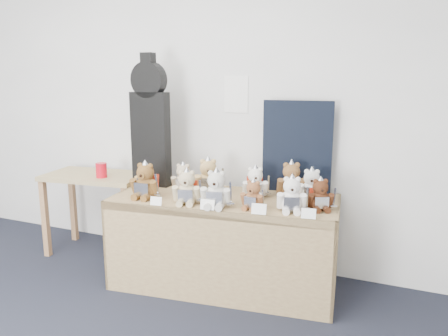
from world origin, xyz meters
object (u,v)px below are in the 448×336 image
at_px(teddy_front_far_right, 292,196).
at_px(teddy_back_centre_right, 255,184).
at_px(teddy_front_end, 320,196).
at_px(teddy_front_right, 253,196).
at_px(teddy_front_centre, 216,190).
at_px(teddy_back_far_left, 144,178).
at_px(teddy_back_centre_left, 208,177).
at_px(teddy_back_end, 311,187).
at_px(display_table, 222,220).
at_px(side_table, 96,188).
at_px(teddy_back_left, 183,179).
at_px(guitar_case, 150,122).
at_px(red_cup, 101,170).
at_px(teddy_front_far_left, 145,182).
at_px(teddy_back_right, 291,181).
at_px(teddy_front_left, 187,189).

distance_m(teddy_front_far_right, teddy_back_centre_right, 0.42).
bearing_deg(teddy_front_end, teddy_front_right, 175.06).
xyz_separation_m(teddy_front_centre, teddy_back_far_left, (-0.76, 0.25, -0.04)).
bearing_deg(teddy_front_far_right, teddy_back_centre_right, 129.36).
xyz_separation_m(teddy_back_centre_left, teddy_back_end, (0.79, 0.09, -0.01)).
height_order(display_table, side_table, side_table).
height_order(teddy_front_right, teddy_back_end, teddy_back_end).
xyz_separation_m(teddy_back_left, teddy_back_far_left, (-0.34, -0.04, -0.02)).
relative_size(side_table, guitar_case, 0.87).
xyz_separation_m(red_cup, teddy_back_left, (0.80, -0.00, 0.00)).
distance_m(display_table, side_table, 1.34).
bearing_deg(teddy_back_far_left, teddy_front_end, 1.45).
height_order(teddy_front_end, teddy_back_left, teddy_back_left).
distance_m(guitar_case, teddy_back_left, 0.55).
distance_m(teddy_back_left, teddy_back_far_left, 0.34).
bearing_deg(teddy_back_centre_left, red_cup, 155.42).
distance_m(teddy_front_centre, teddy_back_left, 0.51).
distance_m(side_table, teddy_front_right, 1.65).
bearing_deg(teddy_front_far_left, teddy_front_end, 4.53).
bearing_deg(teddy_back_centre_left, teddy_front_far_left, -165.64).
height_order(teddy_front_far_left, teddy_front_end, teddy_front_far_left).
xyz_separation_m(red_cup, teddy_front_centre, (1.22, -0.29, 0.02)).
height_order(teddy_back_centre_left, teddy_back_right, teddy_back_centre_left).
bearing_deg(teddy_front_far_left, teddy_back_centre_right, 19.42).
xyz_separation_m(teddy_front_far_right, teddy_back_centre_right, (-0.34, 0.24, -0.00)).
xyz_separation_m(teddy_front_left, teddy_front_far_right, (0.74, 0.11, -0.00)).
xyz_separation_m(teddy_front_end, teddy_back_end, (-0.10, 0.20, 0.01)).
relative_size(teddy_back_centre_left, teddy_back_right, 1.01).
height_order(teddy_front_far_right, teddy_back_left, teddy_front_far_right).
relative_size(teddy_front_end, teddy_back_right, 0.82).
distance_m(guitar_case, teddy_back_far_left, 0.46).
relative_size(red_cup, teddy_back_centre_right, 0.48).
distance_m(side_table, red_cup, 0.25).
bearing_deg(display_table, teddy_back_left, 156.17).
xyz_separation_m(teddy_front_far_right, teddy_back_far_left, (-1.27, 0.15, -0.03)).
relative_size(teddy_front_far_left, teddy_back_right, 1.00).
relative_size(red_cup, teddy_front_end, 0.51).
height_order(teddy_front_centre, teddy_back_centre_right, teddy_front_centre).
distance_m(teddy_front_right, teddy_back_far_left, 1.02).
height_order(guitar_case, teddy_front_far_left, guitar_case).
height_order(display_table, teddy_back_left, teddy_back_left).
relative_size(teddy_front_far_left, teddy_back_centre_right, 1.15).
xyz_separation_m(display_table, teddy_back_left, (-0.39, 0.12, 0.25)).
distance_m(red_cup, teddy_back_centre_left, 1.01).
bearing_deg(teddy_front_far_left, side_table, 149.65).
relative_size(display_table, teddy_back_left, 6.94).
distance_m(guitar_case, teddy_back_end, 1.40).
xyz_separation_m(teddy_front_left, teddy_back_centre_left, (0.01, 0.33, 0.01)).
relative_size(teddy_front_left, teddy_back_right, 0.92).
relative_size(teddy_front_left, teddy_back_left, 1.10).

